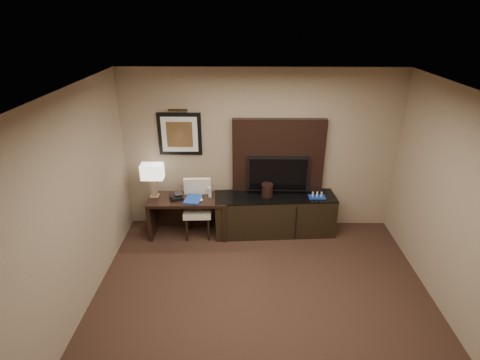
{
  "coord_description": "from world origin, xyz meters",
  "views": [
    {
      "loc": [
        -0.23,
        -3.3,
        3.48
      ],
      "look_at": [
        -0.32,
        1.8,
        1.15
      ],
      "focal_mm": 28.0,
      "sensor_mm": 36.0,
      "label": 1
    }
  ],
  "objects_px": {
    "credenza": "(274,214)",
    "desk": "(189,216)",
    "desk_chair": "(198,211)",
    "minibar_tray": "(317,195)",
    "desk_phone": "(176,196)",
    "table_lamp": "(153,179)",
    "tv": "(278,174)",
    "water_bottle": "(210,192)",
    "ice_bucket": "(267,190)"
  },
  "relations": [
    {
      "from": "credenza",
      "to": "ice_bucket",
      "type": "distance_m",
      "value": 0.47
    },
    {
      "from": "water_bottle",
      "to": "ice_bucket",
      "type": "distance_m",
      "value": 0.94
    },
    {
      "from": "ice_bucket",
      "to": "desk_phone",
      "type": "bearing_deg",
      "value": -174.49
    },
    {
      "from": "desk",
      "to": "credenza",
      "type": "height_order",
      "value": "same"
    },
    {
      "from": "desk_chair",
      "to": "water_bottle",
      "type": "relative_size",
      "value": 5.48
    },
    {
      "from": "tv",
      "to": "water_bottle",
      "type": "xyz_separation_m",
      "value": [
        -1.12,
        -0.19,
        -0.25
      ]
    },
    {
      "from": "table_lamp",
      "to": "desk_phone",
      "type": "xyz_separation_m",
      "value": [
        0.38,
        -0.09,
        -0.26
      ]
    },
    {
      "from": "credenza",
      "to": "minibar_tray",
      "type": "bearing_deg",
      "value": -7.98
    },
    {
      "from": "credenza",
      "to": "desk",
      "type": "bearing_deg",
      "value": 179.92
    },
    {
      "from": "water_bottle",
      "to": "desk_phone",
      "type": "bearing_deg",
      "value": -170.49
    },
    {
      "from": "ice_bucket",
      "to": "credenza",
      "type": "bearing_deg",
      "value": -2.23
    },
    {
      "from": "credenza",
      "to": "tv",
      "type": "distance_m",
      "value": 0.69
    },
    {
      "from": "tv",
      "to": "desk_chair",
      "type": "height_order",
      "value": "tv"
    },
    {
      "from": "desk_phone",
      "to": "water_bottle",
      "type": "xyz_separation_m",
      "value": [
        0.53,
        0.09,
        0.04
      ]
    },
    {
      "from": "tv",
      "to": "table_lamp",
      "type": "height_order",
      "value": "tv"
    },
    {
      "from": "desk",
      "to": "minibar_tray",
      "type": "xyz_separation_m",
      "value": [
        2.11,
        0.05,
        0.39
      ]
    },
    {
      "from": "desk",
      "to": "desk_chair",
      "type": "bearing_deg",
      "value": -9.99
    },
    {
      "from": "desk",
      "to": "tv",
      "type": "xyz_separation_m",
      "value": [
        1.48,
        0.24,
        0.68
      ]
    },
    {
      "from": "desk_phone",
      "to": "ice_bucket",
      "type": "height_order",
      "value": "ice_bucket"
    },
    {
      "from": "tv",
      "to": "ice_bucket",
      "type": "xyz_separation_m",
      "value": [
        -0.18,
        -0.13,
        -0.23
      ]
    },
    {
      "from": "minibar_tray",
      "to": "credenza",
      "type": "bearing_deg",
      "value": 176.09
    },
    {
      "from": "water_bottle",
      "to": "ice_bucket",
      "type": "xyz_separation_m",
      "value": [
        0.94,
        0.05,
        0.02
      ]
    },
    {
      "from": "desk_phone",
      "to": "tv",
      "type": "bearing_deg",
      "value": -9.76
    },
    {
      "from": "desk",
      "to": "desk_chair",
      "type": "relative_size",
      "value": 1.37
    },
    {
      "from": "credenza",
      "to": "desk_chair",
      "type": "distance_m",
      "value": 1.29
    },
    {
      "from": "desk",
      "to": "desk_phone",
      "type": "distance_m",
      "value": 0.43
    },
    {
      "from": "desk",
      "to": "water_bottle",
      "type": "height_order",
      "value": "water_bottle"
    },
    {
      "from": "tv",
      "to": "desk_phone",
      "type": "bearing_deg",
      "value": -170.48
    },
    {
      "from": "desk",
      "to": "desk_phone",
      "type": "bearing_deg",
      "value": -169.51
    },
    {
      "from": "ice_bucket",
      "to": "minibar_tray",
      "type": "bearing_deg",
      "value": -3.63
    },
    {
      "from": "table_lamp",
      "to": "desk",
      "type": "bearing_deg",
      "value": -5.99
    },
    {
      "from": "tv",
      "to": "desk_chair",
      "type": "distance_m",
      "value": 1.46
    },
    {
      "from": "water_bottle",
      "to": "minibar_tray",
      "type": "relative_size",
      "value": 0.64
    },
    {
      "from": "minibar_tray",
      "to": "desk_phone",
      "type": "bearing_deg",
      "value": -177.73
    },
    {
      "from": "ice_bucket",
      "to": "tv",
      "type": "bearing_deg",
      "value": 37.2
    },
    {
      "from": "table_lamp",
      "to": "desk_phone",
      "type": "relative_size",
      "value": 3.17
    },
    {
      "from": "credenza",
      "to": "water_bottle",
      "type": "xyz_separation_m",
      "value": [
        -1.07,
        -0.05,
        0.43
      ]
    },
    {
      "from": "desk_phone",
      "to": "table_lamp",
      "type": "bearing_deg",
      "value": 146.67
    },
    {
      "from": "desk_phone",
      "to": "desk_chair",
      "type": "bearing_deg",
      "value": -17.02
    },
    {
      "from": "desk_chair",
      "to": "water_bottle",
      "type": "height_order",
      "value": "desk_chair"
    },
    {
      "from": "water_bottle",
      "to": "tv",
      "type": "bearing_deg",
      "value": 9.52
    },
    {
      "from": "credenza",
      "to": "table_lamp",
      "type": "xyz_separation_m",
      "value": [
        -1.98,
        -0.04,
        0.65
      ]
    },
    {
      "from": "credenza",
      "to": "desk_phone",
      "type": "bearing_deg",
      "value": -179.21
    },
    {
      "from": "table_lamp",
      "to": "ice_bucket",
      "type": "xyz_separation_m",
      "value": [
        1.85,
        0.05,
        -0.21
      ]
    },
    {
      "from": "credenza",
      "to": "table_lamp",
      "type": "bearing_deg",
      "value": 177.15
    },
    {
      "from": "table_lamp",
      "to": "desk_phone",
      "type": "bearing_deg",
      "value": -14.05
    },
    {
      "from": "desk_chair",
      "to": "ice_bucket",
      "type": "xyz_separation_m",
      "value": [
        1.14,
        0.13,
        0.33
      ]
    },
    {
      "from": "tv",
      "to": "water_bottle",
      "type": "relative_size",
      "value": 5.9
    },
    {
      "from": "table_lamp",
      "to": "credenza",
      "type": "bearing_deg",
      "value": 1.23
    },
    {
      "from": "credenza",
      "to": "desk_phone",
      "type": "height_order",
      "value": "desk_phone"
    }
  ]
}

